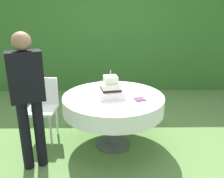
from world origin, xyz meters
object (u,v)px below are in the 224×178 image
standing_person (28,94)px  cake_table (113,103)px  serving_plate_far (85,102)px  napkin_stack (140,99)px  wedding_cake (111,89)px  serving_plate_near (128,107)px  garden_chair (43,103)px

standing_person → cake_table: bearing=25.9°
cake_table → serving_plate_far: serving_plate_far is taller
napkin_stack → wedding_cake: bearing=162.9°
serving_plate_near → napkin_stack: bearing=57.0°
wedding_cake → garden_chair: size_ratio=0.43×
napkin_stack → garden_chair: size_ratio=0.14×
napkin_stack → garden_chair: bearing=164.4°
cake_table → serving_plate_near: bearing=-68.0°
wedding_cake → napkin_stack: 0.39m
serving_plate_far → wedding_cake: bearing=32.4°
cake_table → napkin_stack: 0.38m
standing_person → napkin_stack: bearing=13.6°
serving_plate_near → serving_plate_far: bearing=162.6°
standing_person → garden_chair: bearing=94.3°
cake_table → garden_chair: size_ratio=1.50×
napkin_stack → serving_plate_far: bearing=-172.4°
wedding_cake → serving_plate_far: 0.39m
garden_chair → wedding_cake: bearing=-15.0°
serving_plate_near → standing_person: 1.13m
cake_table → garden_chair: bearing=167.7°
serving_plate_far → napkin_stack: (0.68, 0.09, 0.00)m
cake_table → serving_plate_far: size_ratio=11.64×
serving_plate_near → cake_table: bearing=112.0°
serving_plate_near → garden_chair: 1.33m
wedding_cake → standing_person: size_ratio=0.24×
napkin_stack → serving_plate_near: bearing=-123.0°
cake_table → wedding_cake: 0.22m
napkin_stack → standing_person: (-1.28, -0.31, 0.19)m
serving_plate_near → napkin_stack: 0.30m
garden_chair → standing_person: (0.05, -0.68, 0.39)m
cake_table → serving_plate_far: 0.44m
cake_table → standing_person: standing_person is taller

